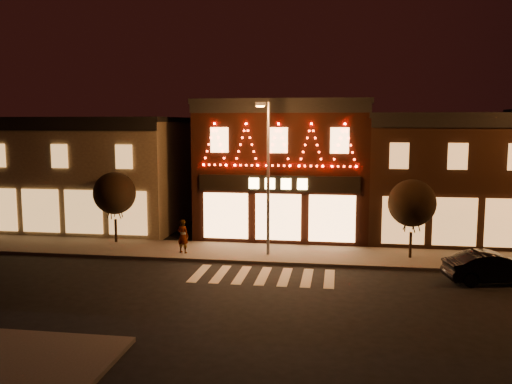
# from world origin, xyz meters

# --- Properties ---
(ground) EXTENTS (120.00, 120.00, 0.00)m
(ground) POSITION_xyz_m (0.00, 0.00, 0.00)
(ground) COLOR black
(ground) RESTS_ON ground
(sidewalk_far) EXTENTS (44.00, 4.00, 0.15)m
(sidewalk_far) POSITION_xyz_m (2.00, 8.00, 0.07)
(sidewalk_far) COLOR #47423D
(sidewalk_far) RESTS_ON ground
(building_left) EXTENTS (12.20, 8.28, 7.30)m
(building_left) POSITION_xyz_m (-13.00, 13.99, 3.66)
(building_left) COLOR brown
(building_left) RESTS_ON ground
(building_pulp) EXTENTS (10.20, 8.34, 8.30)m
(building_pulp) POSITION_xyz_m (0.00, 13.98, 4.16)
(building_pulp) COLOR black
(building_pulp) RESTS_ON ground
(building_right_a) EXTENTS (9.20, 8.28, 7.50)m
(building_right_a) POSITION_xyz_m (9.50, 13.99, 3.76)
(building_right_a) COLOR #351E12
(building_right_a) RESTS_ON ground
(streetlamp_mid) EXTENTS (0.52, 1.80, 7.84)m
(streetlamp_mid) POSITION_xyz_m (-0.27, 7.29, 4.75)
(streetlamp_mid) COLOR #59595E
(streetlamp_mid) RESTS_ON sidewalk_far
(tree_left) EXTENTS (2.41, 2.41, 4.03)m
(tree_left) POSITION_xyz_m (-9.28, 9.12, 2.97)
(tree_left) COLOR black
(tree_left) RESTS_ON sidewalk_far
(tree_right) EXTENTS (2.39, 2.39, 3.99)m
(tree_right) POSITION_xyz_m (6.99, 7.96, 2.94)
(tree_right) COLOR black
(tree_right) RESTS_ON sidewalk_far
(dark_sedan) EXTENTS (4.34, 2.20, 1.37)m
(dark_sedan) POSITION_xyz_m (10.08, 4.52, 0.68)
(dark_sedan) COLOR black
(dark_sedan) RESTS_ON ground
(pedestrian) EXTENTS (0.75, 0.62, 1.78)m
(pedestrian) POSITION_xyz_m (-4.71, 7.16, 1.04)
(pedestrian) COLOR gray
(pedestrian) RESTS_ON sidewalk_far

